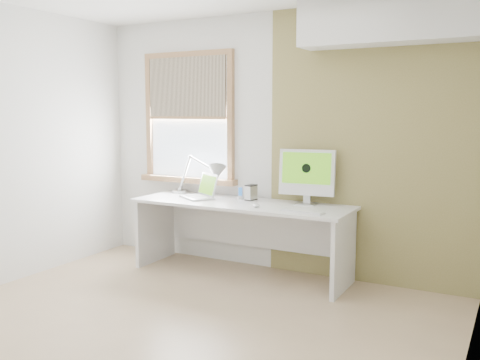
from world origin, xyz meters
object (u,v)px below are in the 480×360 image
Objects in this scene: laptop at (202,192)px; external_drive at (251,192)px; desk at (244,221)px; desk_lamp at (210,175)px; imac at (307,174)px.

external_drive is at bearing 13.20° from laptop.
desk is 0.55m from laptop.
desk_lamp reaches higher than laptop.
desk is at bearing 1.39° from laptop.
imac reaches higher than laptop.
imac is (0.60, 0.15, 0.49)m from desk.
desk is at bearing -165.76° from imac.
desk is 4.82× the size of laptop.
desk_lamp is at bearing 164.95° from desk.
laptop is at bearing -166.80° from external_drive.
desk_lamp is at bearing -178.64° from imac.
external_drive is (0.51, 0.12, 0.02)m from laptop.
desk_lamp is 0.21m from laptop.
desk_lamp is 0.52m from external_drive.
external_drive is (0.50, -0.02, -0.14)m from desk_lamp.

